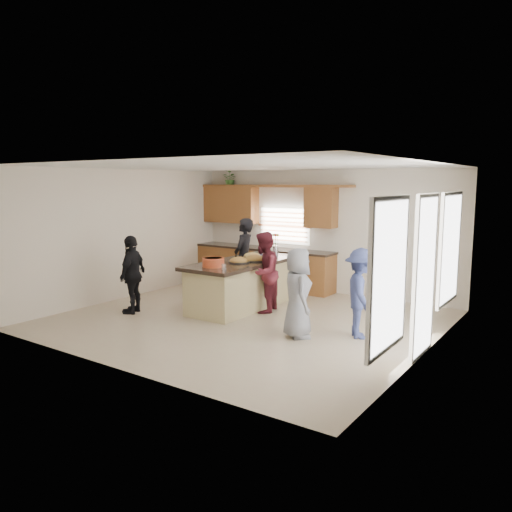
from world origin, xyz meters
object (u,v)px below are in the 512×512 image
Objects in this scene: woman_left_front at (133,274)px; woman_right_front at (298,293)px; woman_left_back at (244,258)px; woman_left_mid at (264,272)px; island at (243,285)px; salad_bowl at (213,262)px; woman_right_back at (361,293)px.

woman_left_front is 1.03× the size of woman_right_front.
woman_left_mid is at bearing 39.85° from woman_left_back.
woman_right_front is (1.91, -1.11, 0.28)m from island.
salad_bowl is (-0.03, -0.90, 0.59)m from island.
island is at bearing 21.42° from woman_left_back.
woman_right_front is at bearing 88.97° from woman_right_back.
island is at bearing 115.67° from woman_left_front.
woman_left_front is (-1.00, -2.29, -0.12)m from woman_left_back.
woman_left_mid is at bearing 104.68° from woman_left_front.
woman_right_back is (2.20, -0.45, -0.05)m from woman_left_mid.
woman_left_back is 1.11× the size of woman_left_mid.
island is 1.79× the size of woman_left_front.
woman_right_front reaches higher than salad_bowl.
island is 1.72× the size of woman_left_mid.
salad_bowl is 1.03m from woman_left_mid.
woman_right_back reaches higher than salad_bowl.
island is 0.97m from woman_left_back.
salad_bowl is 1.63m from woman_left_front.
woman_right_front is at bearing 36.67° from woman_left_mid.
woman_left_mid is 1.07× the size of woman_right_back.
woman_right_back and woman_right_front have the same top height.
salad_bowl is at bearing 93.84° from woman_left_front.
woman_left_back is 1.19× the size of woman_right_front.
woman_left_mid is 2.24m from woman_right_back.
woman_right_back is at bearing -99.42° from woman_right_front.
woman_left_mid is (0.60, 0.80, -0.26)m from salad_bowl.
woman_left_mid is 1.04× the size of woman_left_front.
woman_left_mid reaches higher than woman_right_back.
woman_right_front is at bearing -30.69° from island.
woman_left_back is at bearing 123.42° from island.
woman_right_front is at bearing 76.75° from woman_left_front.
woman_left_back is 3.02m from woman_right_front.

